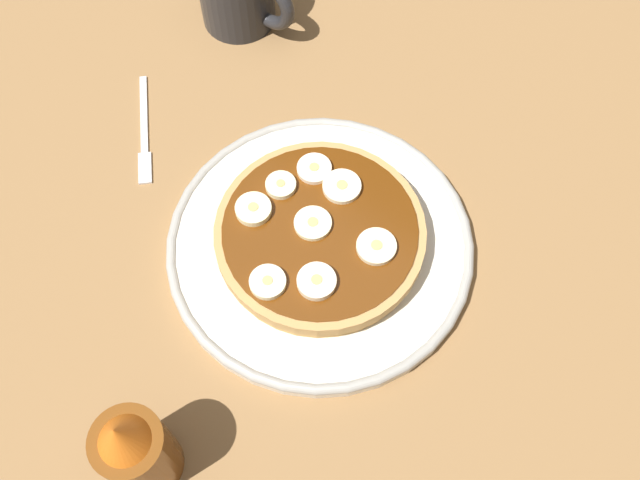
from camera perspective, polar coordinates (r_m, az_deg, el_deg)
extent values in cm
cube|color=olive|center=(67.98, 0.00, -1.32)|extent=(140.00, 140.00, 3.00)
cylinder|color=silver|center=(66.01, 0.00, -0.49)|extent=(27.50, 27.50, 1.39)
torus|color=#A19E96|center=(65.58, 0.00, -0.30)|extent=(27.65, 27.65, 0.97)
cylinder|color=tan|center=(64.86, -0.21, 0.07)|extent=(18.01, 18.01, 1.23)
cylinder|color=tan|center=(63.74, -0.37, 0.53)|extent=(18.51, 18.51, 1.23)
cylinder|color=#592B0A|center=(63.13, 0.00, 0.83)|extent=(17.07, 17.07, 0.16)
cylinder|color=#FAF2BA|center=(63.15, -0.55, 1.29)|extent=(3.29, 3.29, 0.61)
cylinder|color=tan|center=(62.85, -0.55, 1.44)|extent=(0.92, 0.92, 0.08)
cylinder|color=#F7EABE|center=(64.98, 1.71, 4.16)|extent=(3.45, 3.45, 0.67)
cylinder|color=tan|center=(64.67, 1.72, 4.33)|extent=(0.97, 0.97, 0.08)
cylinder|color=beige|center=(65.08, -3.07, 4.26)|extent=(2.74, 2.74, 0.74)
cylinder|color=tan|center=(64.73, -3.09, 4.45)|extent=(0.77, 0.77, 0.08)
cylinder|color=#FCF4B5|center=(63.95, -5.21, 2.38)|extent=(3.19, 3.19, 0.85)
cylinder|color=tan|center=(63.54, -5.24, 2.59)|extent=(0.89, 0.89, 0.08)
cylinder|color=#F8E7BD|center=(60.60, -0.27, -3.27)|extent=(3.31, 3.31, 0.84)
cylinder|color=tan|center=(60.18, -0.27, -3.09)|extent=(0.93, 0.93, 0.08)
cylinder|color=#F9E2BF|center=(65.95, -0.45, 5.55)|extent=(3.14, 3.14, 0.66)
cylinder|color=tan|center=(65.64, -0.46, 5.72)|extent=(0.88, 0.88, 0.08)
cylinder|color=#F0EDBD|center=(60.78, -4.10, -3.32)|extent=(3.09, 3.09, 0.74)
cylinder|color=tan|center=(60.41, -4.12, -3.16)|extent=(0.87, 0.87, 0.08)
cylinder|color=beige|center=(62.26, 4.41, -0.54)|extent=(3.45, 3.45, 0.67)
cylinder|color=tan|center=(61.92, 4.44, -0.39)|extent=(0.97, 0.97, 0.08)
torus|color=#262628|center=(78.31, -4.15, 18.06)|extent=(6.65, 1.41, 6.65)
cube|color=silver|center=(76.50, -13.59, 9.59)|extent=(6.93, 7.48, 0.50)
cube|color=silver|center=(72.72, -13.50, 5.53)|extent=(3.29, 3.43, 0.50)
cylinder|color=brown|center=(57.81, -13.65, -16.07)|extent=(5.35, 5.35, 8.72)
cone|color=orange|center=(52.13, -15.08, -14.76)|extent=(3.75, 3.75, 3.21)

